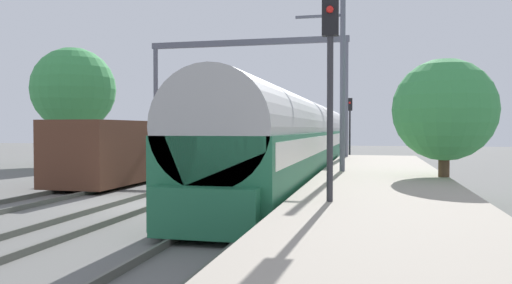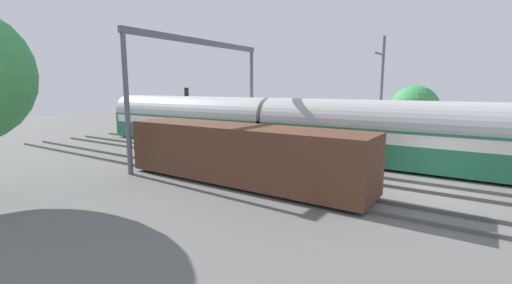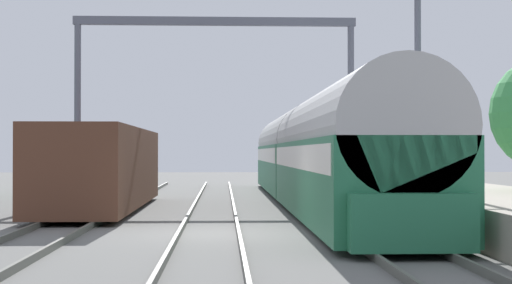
{
  "view_description": "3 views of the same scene",
  "coord_description": "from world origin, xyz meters",
  "px_view_note": "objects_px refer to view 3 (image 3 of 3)",
  "views": [
    {
      "loc": [
        7.41,
        -15.34,
        2.52
      ],
      "look_at": [
        3.89,
        -0.1,
        2.1
      ],
      "focal_mm": 35.49,
      "sensor_mm": 36.0,
      "label": 1
    },
    {
      "loc": [
        -17.37,
        -1.76,
        4.72
      ],
      "look_at": [
        -0.95,
        9.21,
        1.58
      ],
      "focal_mm": 24.13,
      "sensor_mm": 36.0,
      "label": 2
    },
    {
      "loc": [
        0.34,
        -19.64,
        2.03
      ],
      "look_at": [
        1.94,
        18.58,
        2.53
      ],
      "focal_mm": 55.18,
      "sensor_mm": 36.0,
      "label": 3
    }
  ],
  "objects_px": {
    "passenger_train": "(313,154)",
    "freight_car": "(103,168)",
    "railway_signal_far": "(327,133)",
    "catenary_gantry": "(215,69)",
    "person_crossing": "(334,175)"
  },
  "relations": [
    {
      "from": "passenger_train",
      "to": "railway_signal_far",
      "type": "bearing_deg",
      "value": 79.31
    },
    {
      "from": "person_crossing",
      "to": "railway_signal_far",
      "type": "distance_m",
      "value": 7.71
    },
    {
      "from": "passenger_train",
      "to": "freight_car",
      "type": "xyz_separation_m",
      "value": [
        -7.77,
        -3.19,
        -0.5
      ]
    },
    {
      "from": "catenary_gantry",
      "to": "freight_car",
      "type": "bearing_deg",
      "value": -122.52
    },
    {
      "from": "person_crossing",
      "to": "catenary_gantry",
      "type": "distance_m",
      "value": 6.85
    },
    {
      "from": "passenger_train",
      "to": "freight_car",
      "type": "relative_size",
      "value": 2.53
    },
    {
      "from": "passenger_train",
      "to": "person_crossing",
      "type": "xyz_separation_m",
      "value": [
        1.21,
        2.75,
        -0.94
      ]
    },
    {
      "from": "person_crossing",
      "to": "catenary_gantry",
      "type": "height_order",
      "value": "catenary_gantry"
    },
    {
      "from": "person_crossing",
      "to": "railway_signal_far",
      "type": "relative_size",
      "value": 0.37
    },
    {
      "from": "freight_car",
      "to": "railway_signal_far",
      "type": "distance_m",
      "value": 16.57
    },
    {
      "from": "railway_signal_far",
      "to": "catenary_gantry",
      "type": "bearing_deg",
      "value": -128.66
    },
    {
      "from": "freight_car",
      "to": "catenary_gantry",
      "type": "bearing_deg",
      "value": 57.48
    },
    {
      "from": "railway_signal_far",
      "to": "catenary_gantry",
      "type": "height_order",
      "value": "catenary_gantry"
    },
    {
      "from": "passenger_train",
      "to": "person_crossing",
      "type": "height_order",
      "value": "passenger_train"
    },
    {
      "from": "freight_car",
      "to": "catenary_gantry",
      "type": "height_order",
      "value": "catenary_gantry"
    }
  ]
}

